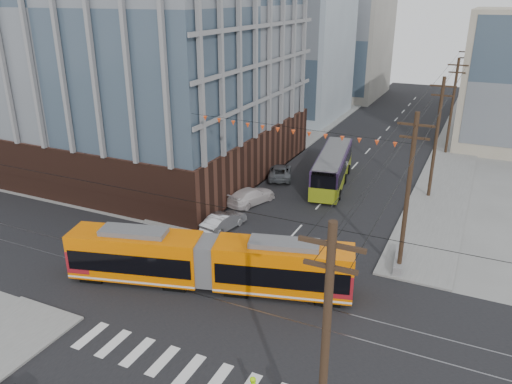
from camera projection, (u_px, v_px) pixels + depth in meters
ground at (206, 332)px, 27.72m from camera, size 160.00×160.00×0.00m
office_building at (129, 28)px, 50.49m from camera, size 30.00×25.00×28.60m
bg_bldg_nw_near at (282, 55)px, 74.86m from camera, size 18.00×16.00×18.00m
bg_bldg_nw_far at (340, 39)px, 90.13m from camera, size 16.00×18.00×20.00m
utility_pole_near at (324, 365)px, 17.28m from camera, size 0.30×0.30×11.00m
utility_pole_far at (462, 87)px, 69.43m from camera, size 0.30×0.30×11.00m
streetcar at (208, 262)px, 31.49m from camera, size 18.14×7.23×3.49m
city_bus at (332, 168)px, 48.78m from camera, size 4.40×12.04×3.34m
parked_car_silver at (224, 221)px, 39.59m from camera, size 2.23×4.47×1.41m
parked_car_white at (251, 196)px, 44.50m from camera, size 3.51×5.42×1.46m
parked_car_grey at (280, 172)px, 50.71m from camera, size 3.94×5.43×1.37m
jersey_barrier at (399, 260)px, 34.43m from camera, size 1.25×3.73×0.73m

